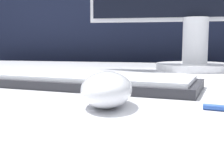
% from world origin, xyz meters
% --- Properties ---
extents(partition_panel, '(5.00, 0.03, 1.41)m').
position_xyz_m(partition_panel, '(0.00, 0.71, 0.70)').
color(partition_panel, black).
rests_on(partition_panel, ground_plane).
extents(computer_mouse_near, '(0.08, 0.12, 0.05)m').
position_xyz_m(computer_mouse_near, '(0.01, -0.30, 0.79)').
color(computer_mouse_near, silver).
rests_on(computer_mouse_near, desk).
extents(keyboard, '(0.46, 0.22, 0.02)m').
position_xyz_m(keyboard, '(-0.07, -0.13, 0.77)').
color(keyboard, '#28282D').
rests_on(keyboard, desk).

